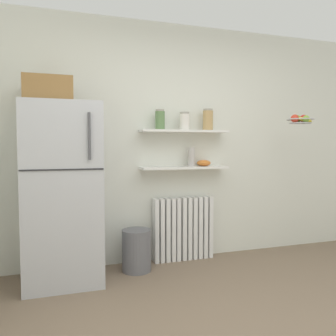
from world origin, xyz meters
name	(u,v)px	position (x,y,z in m)	size (l,w,h in m)	color
ground_plane	(244,320)	(0.00, 0.50, 0.00)	(7.04, 7.04, 0.00)	#7A6651
back_wall	(174,143)	(0.00, 2.05, 1.30)	(7.04, 0.10, 2.60)	silver
refrigerator	(61,188)	(-1.23, 1.68, 0.88)	(0.69, 0.67, 1.87)	#B7BABF
radiator	(183,229)	(0.07, 1.92, 0.35)	(0.68, 0.12, 0.70)	white
wall_shelf_lower	(184,168)	(0.07, 1.89, 1.03)	(0.97, 0.22, 0.03)	white
wall_shelf_upper	(184,131)	(0.07, 1.89, 1.43)	(0.97, 0.22, 0.03)	white
storage_jar_0	(160,120)	(-0.21, 1.89, 1.55)	(0.10, 0.10, 0.21)	#5B7F4C
storage_jar_1	(184,121)	(0.07, 1.89, 1.54)	(0.11, 0.11, 0.19)	silver
storage_jar_2	(208,120)	(0.35, 1.89, 1.56)	(0.11, 0.11, 0.24)	tan
vase	(191,157)	(0.15, 1.89, 1.15)	(0.08, 0.08, 0.21)	#B2ADA8
shelf_bowl	(204,163)	(0.30, 1.89, 1.08)	(0.16, 0.16, 0.07)	orange
trash_bin	(137,250)	(-0.51, 1.73, 0.21)	(0.29, 0.29, 0.42)	slate
hanging_fruit_basket	(300,119)	(1.28, 1.52, 1.56)	(0.29, 0.29, 0.10)	#B2B2B7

